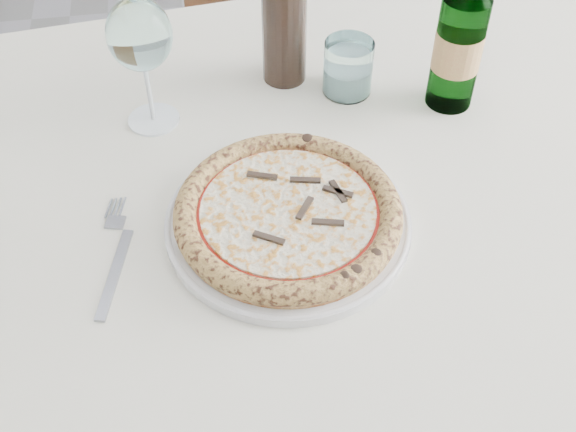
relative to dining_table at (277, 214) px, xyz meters
name	(u,v)px	position (x,y,z in m)	size (l,w,h in m)	color
dining_table	(277,214)	(0.00, 0.00, 0.00)	(1.67, 1.10, 0.76)	brown
chair_far	(271,12)	(0.10, 0.78, -0.14)	(0.56, 0.56, 0.93)	brown
plate	(288,222)	(0.00, -0.10, 0.09)	(0.31, 0.31, 0.02)	silver
pizza	(288,213)	(0.00, -0.10, 0.11)	(0.29, 0.29, 0.03)	tan
fork	(115,257)	(-0.22, -0.12, 0.08)	(0.05, 0.20, 0.00)	#979CA8
wine_glass	(140,37)	(-0.16, 0.14, 0.22)	(0.09, 0.09, 0.20)	white
tumbler	(348,71)	(0.13, 0.17, 0.12)	(0.07, 0.07, 0.08)	white
beer_bottle	(460,40)	(0.28, 0.12, 0.19)	(0.07, 0.07, 0.27)	#2C672F
wine_bottle	(284,11)	(0.04, 0.22, 0.20)	(0.07, 0.07, 0.28)	black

